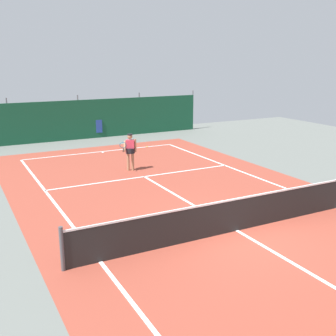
% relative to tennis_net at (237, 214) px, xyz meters
% --- Properties ---
extents(ground_plane, '(36.00, 36.00, 0.00)m').
position_rel_tennis_net_xyz_m(ground_plane, '(0.00, 0.00, -0.51)').
color(ground_plane, slate).
extents(court_surface, '(11.02, 26.60, 0.01)m').
position_rel_tennis_net_xyz_m(court_surface, '(0.00, 0.00, -0.51)').
color(court_surface, brown).
rests_on(court_surface, ground).
extents(tennis_net, '(10.12, 0.10, 1.10)m').
position_rel_tennis_net_xyz_m(tennis_net, '(0.00, 0.00, 0.00)').
color(tennis_net, black).
rests_on(tennis_net, ground).
extents(back_fence, '(16.30, 0.98, 2.70)m').
position_rel_tennis_net_xyz_m(back_fence, '(-0.00, 16.44, 0.16)').
color(back_fence, '#14472D').
rests_on(back_fence, ground).
extents(tennis_player, '(0.85, 0.64, 1.64)m').
position_rel_tennis_net_xyz_m(tennis_player, '(-0.11, 7.64, 0.45)').
color(tennis_player, '#9E7051').
rests_on(tennis_player, ground).
extents(tennis_ball_near_player, '(0.07, 0.07, 0.07)m').
position_rel_tennis_net_xyz_m(tennis_ball_near_player, '(2.65, 11.85, -0.48)').
color(tennis_ball_near_player, '#CCDB33').
rests_on(tennis_ball_near_player, ground).
extents(parked_car, '(2.42, 4.40, 1.68)m').
position_rel_tennis_net_xyz_m(parked_car, '(0.81, 18.07, 0.33)').
color(parked_car, navy).
rests_on(parked_car, ground).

